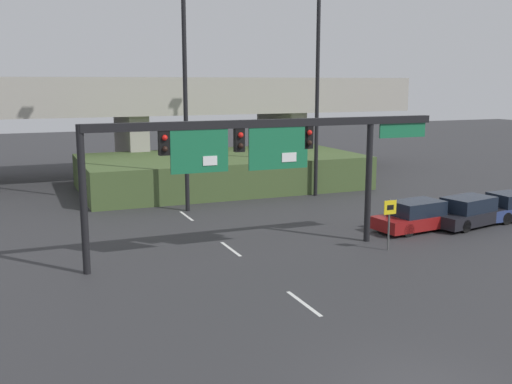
{
  "coord_description": "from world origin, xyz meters",
  "views": [
    {
      "loc": [
        -8.48,
        -10.56,
        7.11
      ],
      "look_at": [
        0.0,
        10.08,
        3.0
      ],
      "focal_mm": 42.0,
      "sensor_mm": 36.0,
      "label": 1
    }
  ],
  "objects_px": {
    "signal_gantry": "(260,146)",
    "parked_sedan_near_right": "(418,216)",
    "highway_light_pole_far": "(318,58)",
    "speed_limit_sign": "(389,217)",
    "parked_sedan_mid_right": "(470,212)",
    "highway_light_pole_near": "(184,42)"
  },
  "relations": [
    {
      "from": "highway_light_pole_far",
      "to": "speed_limit_sign",
      "type": "bearing_deg",
      "value": -103.8
    },
    {
      "from": "signal_gantry",
      "to": "parked_sedan_near_right",
      "type": "xyz_separation_m",
      "value": [
        8.73,
        0.88,
        -3.87
      ]
    },
    {
      "from": "speed_limit_sign",
      "to": "highway_light_pole_near",
      "type": "bearing_deg",
      "value": 117.44
    },
    {
      "from": "signal_gantry",
      "to": "speed_limit_sign",
      "type": "height_order",
      "value": "signal_gantry"
    },
    {
      "from": "speed_limit_sign",
      "to": "highway_light_pole_near",
      "type": "height_order",
      "value": "highway_light_pole_near"
    },
    {
      "from": "highway_light_pole_near",
      "to": "highway_light_pole_far",
      "type": "distance_m",
      "value": 8.91
    },
    {
      "from": "signal_gantry",
      "to": "parked_sedan_near_right",
      "type": "relative_size",
      "value": 3.17
    },
    {
      "from": "highway_light_pole_far",
      "to": "signal_gantry",
      "type": "bearing_deg",
      "value": -127.72
    },
    {
      "from": "signal_gantry",
      "to": "highway_light_pole_far",
      "type": "height_order",
      "value": "highway_light_pole_far"
    },
    {
      "from": "speed_limit_sign",
      "to": "highway_light_pole_far",
      "type": "xyz_separation_m",
      "value": [
        3.04,
        12.39,
        7.09
      ]
    },
    {
      "from": "parked_sedan_near_right",
      "to": "parked_sedan_mid_right",
      "type": "bearing_deg",
      "value": -11.33
    },
    {
      "from": "speed_limit_sign",
      "to": "parked_sedan_near_right",
      "type": "xyz_separation_m",
      "value": [
        3.46,
        2.53,
        -0.8
      ]
    },
    {
      "from": "signal_gantry",
      "to": "highway_light_pole_far",
      "type": "bearing_deg",
      "value": 52.28
    },
    {
      "from": "highway_light_pole_near",
      "to": "parked_sedan_mid_right",
      "type": "relative_size",
      "value": 3.47
    },
    {
      "from": "signal_gantry",
      "to": "parked_sedan_mid_right",
      "type": "bearing_deg",
      "value": 3.12
    },
    {
      "from": "speed_limit_sign",
      "to": "signal_gantry",
      "type": "bearing_deg",
      "value": 162.66
    },
    {
      "from": "speed_limit_sign",
      "to": "parked_sedan_near_right",
      "type": "relative_size",
      "value": 0.46
    },
    {
      "from": "highway_light_pole_far",
      "to": "highway_light_pole_near",
      "type": "bearing_deg",
      "value": -171.32
    },
    {
      "from": "signal_gantry",
      "to": "parked_sedan_mid_right",
      "type": "relative_size",
      "value": 3.05
    },
    {
      "from": "highway_light_pole_far",
      "to": "parked_sedan_mid_right",
      "type": "relative_size",
      "value": 3.22
    },
    {
      "from": "signal_gantry",
      "to": "parked_sedan_near_right",
      "type": "height_order",
      "value": "signal_gantry"
    },
    {
      "from": "speed_limit_sign",
      "to": "parked_sedan_mid_right",
      "type": "height_order",
      "value": "speed_limit_sign"
    }
  ]
}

